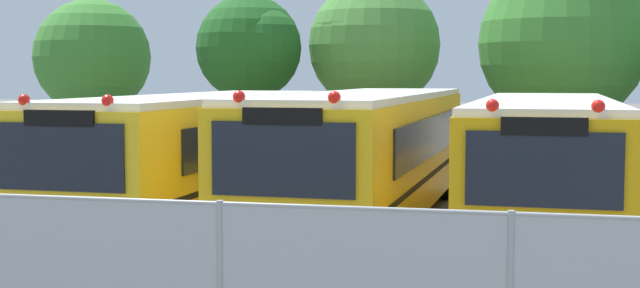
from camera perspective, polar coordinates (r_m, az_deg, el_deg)
ground_plane at (r=17.99m, az=-2.21°, el=-5.04°), size 160.00×160.00×0.00m
school_bus_0 at (r=19.83m, az=-16.86°, el=-0.45°), size 2.68×9.69×2.54m
school_bus_1 at (r=18.35m, az=-7.79°, el=-0.40°), size 2.74×11.28×2.71m
school_bus_2 at (r=17.48m, az=3.12°, el=-0.50°), size 2.91×11.63×2.78m
school_bus_3 at (r=17.12m, az=14.53°, el=-0.91°), size 2.78×11.14×2.68m
tree_0 at (r=30.97m, az=-14.68°, el=5.47°), size 3.97×3.97×5.61m
tree_1 at (r=27.89m, az=-4.47°, el=6.31°), size 3.48×3.38×5.56m
tree_2 at (r=28.30m, az=3.37°, el=6.63°), size 4.27×4.27×6.09m
tree_3 at (r=27.37m, az=15.89°, el=6.31°), size 5.05×5.05×6.47m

